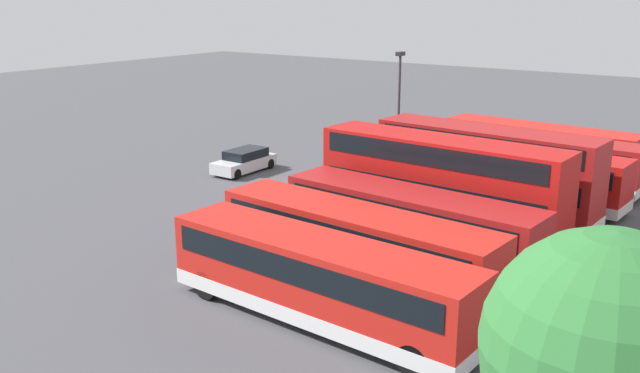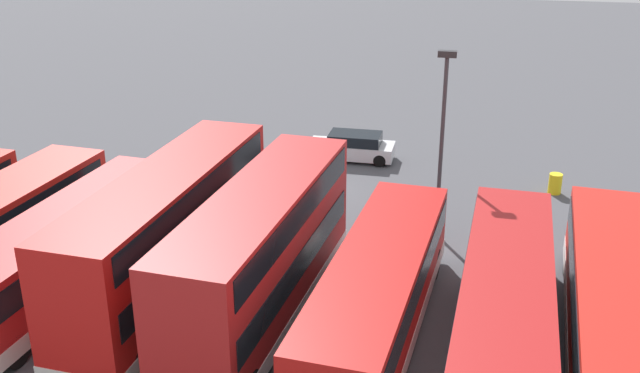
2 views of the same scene
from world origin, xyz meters
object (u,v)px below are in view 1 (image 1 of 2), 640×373
Objects in this scene: bus_double_decker_fourth at (485,170)px; bus_single_deck_third at (515,171)px; bus_single_deck_near_end at (539,147)px; bus_single_deck_seventh at (356,244)px; bus_double_decker_fifth at (440,183)px; bus_single_deck_sixth at (409,222)px; waste_bin_yellow at (362,142)px; lamp_post_tall at (399,104)px; bus_single_deck_second at (535,158)px; bus_single_deck_far_end at (319,278)px; car_hatchback_silver at (244,161)px.

bus_single_deck_third is at bearing 176.25° from bus_double_decker_fourth.
bus_single_deck_seventh is (21.40, -0.16, -0.00)m from bus_single_deck_near_end.
bus_double_decker_fifth is 3.81m from bus_single_deck_sixth.
bus_single_deck_seventh reaches higher than waste_bin_yellow.
bus_single_deck_near_end and bus_single_deck_third have the same top height.
bus_single_deck_near_end is at bearing 129.55° from lamp_post_tall.
bus_single_deck_seventh is at bearing -2.98° from bus_single_deck_second.
lamp_post_tall is at bearing -156.47° from bus_single_deck_seventh.
bus_single_deck_near_end is at bearing -166.21° from bus_single_deck_second.
bus_double_decker_fourth reaches higher than bus_single_deck_sixth.
bus_double_decker_fifth is at bearing -176.54° from bus_single_deck_far_end.
waste_bin_yellow is at bearing -142.95° from bus_single_deck_sixth.
waste_bin_yellow is (-17.22, -13.00, -1.15)m from bus_single_deck_sixth.
bus_single_deck_seventh is 12.71× the size of waste_bin_yellow.
bus_single_deck_second is 8.64m from lamp_post_tall.
lamp_post_tall reaches higher than bus_single_deck_near_end.
bus_single_deck_third and bus_single_deck_far_end have the same top height.
bus_single_deck_seventh is at bearing -0.43° from bus_single_deck_near_end.
bus_single_deck_near_end is 12.79× the size of waste_bin_yellow.
bus_single_deck_third is (7.00, 0.96, -0.00)m from bus_single_deck_near_end.
car_hatchback_silver is (10.72, -15.18, -0.92)m from bus_single_deck_near_end.
bus_single_deck_far_end is 2.67× the size of car_hatchback_silver.
bus_double_decker_fifth is (7.24, -1.01, 0.83)m from bus_single_deck_third.
bus_single_deck_near_end is 10.81m from bus_double_decker_fourth.
bus_single_deck_second is 1.01× the size of bus_double_decker_fifth.
bus_single_deck_second is 2.72× the size of car_hatchback_silver.
bus_single_deck_sixth is 6.99m from bus_single_deck_far_end.
waste_bin_yellow is (-10.03, -13.38, -1.97)m from bus_double_decker_fourth.
bus_single_deck_seventh is at bearing -0.86° from bus_double_decker_fifth.
car_hatchback_silver is 4.67× the size of waste_bin_yellow.
car_hatchback_silver is at bearing -103.07° from bus_double_decker_fifth.
bus_double_decker_fifth is at bearing -173.95° from bus_single_deck_sixth.
bus_single_deck_seventh is 1.02× the size of bus_single_deck_far_end.
bus_double_decker_fifth is at bearing 179.14° from bus_single_deck_seventh.
bus_single_deck_sixth is 0.99× the size of bus_single_deck_far_end.
bus_double_decker_fifth reaches higher than car_hatchback_silver.
bus_single_deck_far_end is at bearing 1.37° from bus_single_deck_near_end.
bus_single_deck_far_end is 27.63m from waste_bin_yellow.
bus_single_deck_near_end is at bearing 179.79° from bus_double_decker_fifth.
bus_single_deck_near_end is 2.74× the size of car_hatchback_silver.
bus_single_deck_sixth is 14.49m from lamp_post_tall.
bus_single_deck_seventh is 1.60× the size of lamp_post_tall.
lamp_post_tall is at bearing -158.46° from bus_single_deck_far_end.
bus_single_deck_seventh is 18.45m from car_hatchback_silver.
bus_double_decker_fourth is at bearing 53.13° from waste_bin_yellow.
bus_double_decker_fourth is (10.75, 0.72, 0.83)m from bus_single_deck_near_end.
bus_double_decker_fifth is at bearing -4.34° from bus_single_deck_second.
bus_single_deck_second is at bearing 179.47° from bus_double_decker_fourth.
bus_double_decker_fourth is 11.99× the size of waste_bin_yellow.
bus_double_decker_fifth is at bearing 43.01° from waste_bin_yellow.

